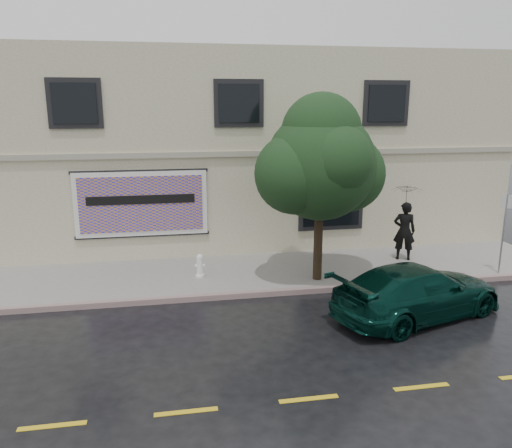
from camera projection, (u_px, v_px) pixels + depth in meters
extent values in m
plane|color=black|center=(269.00, 319.00, 12.36)|extent=(90.00, 90.00, 0.00)
cube|color=#999590|center=(248.00, 273.00, 15.45)|extent=(20.00, 3.50, 0.15)
cube|color=gray|center=(258.00, 294.00, 13.77)|extent=(20.00, 0.18, 0.16)
cube|color=gold|center=(309.00, 399.00, 9.01)|extent=(19.00, 0.12, 0.01)
cube|color=beige|center=(225.00, 147.00, 20.14)|extent=(20.00, 8.00, 7.00)
cube|color=#9E9984|center=(239.00, 154.00, 16.25)|extent=(20.00, 0.12, 0.18)
cube|color=black|center=(331.00, 200.00, 17.19)|extent=(2.30, 0.10, 2.10)
cube|color=black|center=(332.00, 200.00, 17.14)|extent=(2.00, 0.05, 1.80)
cube|color=black|center=(74.00, 103.00, 14.95)|extent=(1.30, 0.05, 1.20)
cube|color=black|center=(239.00, 103.00, 15.82)|extent=(1.30, 0.05, 1.20)
cube|color=black|center=(387.00, 103.00, 16.68)|extent=(1.30, 0.05, 1.20)
cube|color=white|center=(141.00, 204.00, 16.04)|extent=(4.20, 0.06, 2.10)
cube|color=#C3852B|center=(141.00, 204.00, 16.00)|extent=(3.90, 0.04, 1.80)
cube|color=black|center=(143.00, 235.00, 16.31)|extent=(4.30, 0.10, 0.10)
cube|color=black|center=(140.00, 171.00, 15.82)|extent=(4.30, 0.10, 0.10)
cube|color=black|center=(141.00, 200.00, 15.93)|extent=(3.40, 0.02, 0.28)
imported|color=black|center=(418.00, 291.00, 12.35)|extent=(4.99, 3.33, 1.34)
imported|color=black|center=(404.00, 231.00, 16.38)|extent=(0.83, 0.70, 1.94)
imported|color=black|center=(407.00, 190.00, 16.05)|extent=(1.13, 1.13, 0.80)
cylinder|color=black|center=(318.00, 240.00, 14.47)|extent=(0.26, 0.26, 2.37)
sphere|color=black|center=(320.00, 165.00, 13.96)|extent=(3.11, 3.11, 3.11)
cylinder|color=white|center=(200.00, 275.00, 14.92)|extent=(0.27, 0.27, 0.07)
cylinder|color=white|center=(200.00, 266.00, 14.86)|extent=(0.20, 0.20, 0.49)
sphere|color=white|center=(200.00, 257.00, 14.79)|extent=(0.20, 0.20, 0.20)
cylinder|color=white|center=(200.00, 266.00, 14.85)|extent=(0.29, 0.09, 0.09)
cylinder|color=#9A9CA2|center=(503.00, 234.00, 14.95)|extent=(0.05, 0.05, 2.46)
cube|color=silver|center=(507.00, 202.00, 14.72)|extent=(0.29, 0.12, 0.40)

